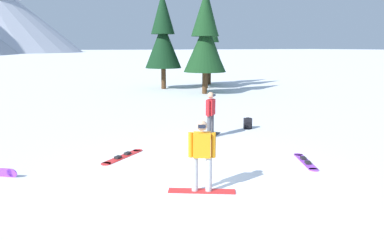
# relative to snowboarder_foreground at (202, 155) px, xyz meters

# --- Properties ---
(ground_plane) EXTENTS (800.00, 800.00, 0.00)m
(ground_plane) POSITION_rel_snowboarder_foreground_xyz_m (0.53, 1.20, -0.89)
(ground_plane) COLOR white
(snowboarder_foreground) EXTENTS (1.49, 1.03, 1.69)m
(snowboarder_foreground) POSITION_rel_snowboarder_foreground_xyz_m (0.00, 0.00, 0.00)
(snowboarder_foreground) COLOR red
(snowboarder_foreground) RESTS_ON ground_plane
(snowboarder_midground) EXTENTS (1.39, 1.26, 1.70)m
(snowboarder_midground) POSITION_rel_snowboarder_foreground_xyz_m (2.82, 4.50, -0.00)
(snowboarder_midground) COLOR black
(snowboarder_midground) RESTS_ON ground_plane
(loose_snowboard_near_right) EXTENTS (1.00, 1.65, 0.09)m
(loose_snowboard_near_right) POSITION_rel_snowboarder_foreground_xyz_m (3.77, 0.57, -0.87)
(loose_snowboard_near_right) COLOR #993FD8
(loose_snowboard_near_right) RESTS_ON ground_plane
(loose_snowboard_far_spare) EXTENTS (1.68, 1.31, 0.09)m
(loose_snowboard_far_spare) POSITION_rel_snowboarder_foreground_xyz_m (-0.84, 3.51, -0.87)
(loose_snowboard_far_spare) COLOR red
(loose_snowboard_far_spare) RESTS_ON ground_plane
(backpack_black) EXTENTS (0.37, 0.34, 0.47)m
(backpack_black) POSITION_rel_snowboarder_foreground_xyz_m (4.91, 5.04, -0.68)
(backpack_black) COLOR black
(backpack_black) RESTS_ON ground_plane
(pine_tree_leaning) EXTENTS (2.60, 2.60, 6.49)m
(pine_tree_leaning) POSITION_rel_snowboarder_foreground_xyz_m (12.49, 21.51, 2.65)
(pine_tree_leaning) COLOR #472D19
(pine_tree_leaning) RESTS_ON ground_plane
(pine_tree_young) EXTENTS (3.01, 3.01, 7.08)m
(pine_tree_young) POSITION_rel_snowboarder_foreground_xyz_m (8.95, 15.97, 2.97)
(pine_tree_young) COLOR #472D19
(pine_tree_young) RESTS_ON ground_plane
(pine_tree_twin) EXTENTS (2.80, 2.80, 7.93)m
(pine_tree_twin) POSITION_rel_snowboarder_foreground_xyz_m (10.82, 19.16, 3.43)
(pine_tree_twin) COLOR #472D19
(pine_tree_twin) RESTS_ON ground_plane
(pine_tree_slender) EXTENTS (2.85, 2.85, 7.53)m
(pine_tree_slender) POSITION_rel_snowboarder_foreground_xyz_m (7.56, 20.21, 3.21)
(pine_tree_slender) COLOR #472D19
(pine_tree_slender) RESTS_ON ground_plane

